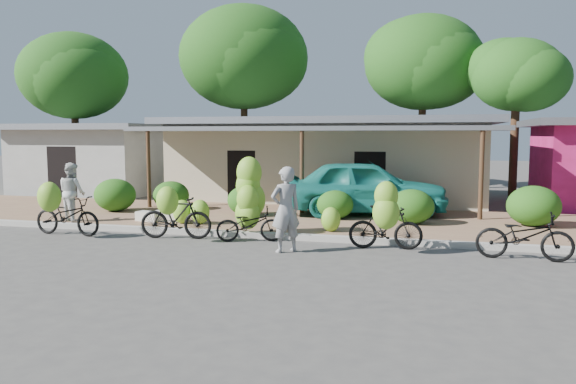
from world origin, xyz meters
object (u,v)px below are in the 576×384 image
bike_center (249,205)px  tree_back_left (71,74)px  bike_left (175,215)px  teal_van (365,187)px  tree_near_right (512,73)px  bike_far_left (65,213)px  vendor (286,210)px  sack_far (149,216)px  bike_right (386,221)px  tree_far_center (241,56)px  bystander (72,192)px  bike_far_right (524,236)px  tree_center_right (420,61)px  sack_near (167,216)px

bike_center → tree_back_left: bearing=30.5°
bike_left → teal_van: bearing=-49.4°
tree_near_right → teal_van: (-5.24, -8.41, -4.34)m
bike_far_left → bike_center: size_ratio=0.95×
bike_center → vendor: bike_center is taller
bike_far_left → bike_left: bearing=-81.9°
sack_far → bike_right: bearing=-15.2°
tree_far_center → bystander: size_ratio=5.30×
tree_back_left → bike_far_left: (8.42, -12.14, -5.12)m
bike_far_left → teal_van: size_ratio=0.39×
bike_left → bystander: (-4.02, 1.35, 0.36)m
bike_center → bike_right: 3.58m
bike_far_right → tree_back_left: bearing=62.6°
bike_center → bike_left: bearing=86.9°
bike_center → vendor: (1.33, -1.30, 0.11)m
tree_back_left → bike_far_right: tree_back_left is taller
tree_center_right → vendor: size_ratio=4.26×
sack_far → bystander: bearing=-165.4°
tree_back_left → tree_center_right: bearing=11.6°
sack_near → bystander: size_ratio=0.49×
tree_near_right → vendor: size_ratio=3.48×
bike_far_right → bike_far_left: bearing=94.2°
tree_near_right → sack_near: 16.44m
sack_far → bike_center: bearing=-20.9°
sack_far → tree_near_right: bearing=45.3°
bike_center → sack_near: (-3.11, 1.50, -0.61)m
bike_far_left → bike_right: size_ratio=1.15×
tree_center_right → sack_far: tree_center_right is taller
tree_back_left → tree_far_center: tree_far_center is taller
vendor → bystander: size_ratio=1.13×
tree_far_center → bike_left: 16.45m
tree_near_right → bystander: tree_near_right is taller
tree_far_center → teal_van: 13.83m
sack_near → bike_center: bearing=-25.7°
tree_back_left → vendor: size_ratio=3.93×
bike_left → bike_center: bike_center is taller
bystander → teal_van: (8.28, 3.60, 0.01)m
teal_van → tree_center_right: bearing=-18.6°
bystander → vendor: bearing=-170.3°
sack_near → teal_van: teal_van is taller
bike_center → teal_van: (2.41, 4.42, 0.13)m
tree_back_left → tree_center_right: size_ratio=0.92×
bike_right → tree_far_center: bearing=25.6°
tree_near_right → vendor: 16.08m
teal_van → bystander: bearing=101.7°
tree_far_center → vendor: (6.67, -15.63, -5.76)m
bike_right → teal_van: bearing=7.5°
bike_left → sack_far: bearing=34.6°
bike_left → bike_far_left: bearing=86.5°
vendor → bystander: vendor is taller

